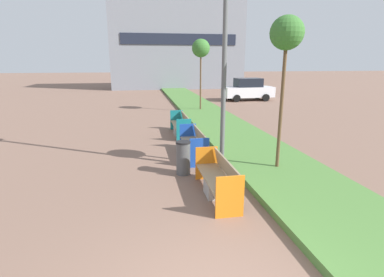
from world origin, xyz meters
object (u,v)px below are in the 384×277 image
street_lamp_post (225,28)px  parked_car_distant (248,90)px  sapling_tree_near (287,37)px  bench_blue_frame (194,146)px  sapling_tree_far (201,49)px  litter_bin (183,158)px  bench_teal_frame (181,127)px  bench_orange_frame (218,181)px

street_lamp_post → parked_car_distant: size_ratio=1.76×
street_lamp_post → sapling_tree_near: size_ratio=1.69×
bench_blue_frame → sapling_tree_near: (2.17, -1.92, 3.51)m
street_lamp_post → sapling_tree_far: 10.80m
bench_blue_frame → litter_bin: bearing=-111.4°
bench_teal_frame → litter_bin: bearing=-97.4°
bench_orange_frame → bench_blue_frame: 3.18m
bench_blue_frame → bench_orange_frame: bearing=-90.0°
litter_bin → sapling_tree_near: size_ratio=0.22×
bench_teal_frame → sapling_tree_far: sapling_tree_far is taller
sapling_tree_near → bench_teal_frame: bearing=112.7°
litter_bin → sapling_tree_far: (2.79, 10.91, 3.47)m
sapling_tree_near → parked_car_distant: size_ratio=1.04×
parked_car_distant → sapling_tree_far: bearing=-136.9°
bench_teal_frame → parked_car_distant: 13.36m
bench_blue_frame → sapling_tree_far: size_ratio=0.49×
bench_orange_frame → sapling_tree_near: bearing=30.1°
bench_blue_frame → litter_bin: (-0.62, -1.59, 0.13)m
sapling_tree_near → parked_car_distant: bearing=72.5°
bench_blue_frame → sapling_tree_far: sapling_tree_far is taller
sapling_tree_far → parked_car_distant: bearing=44.7°
bench_blue_frame → parked_car_distant: (7.32, 14.41, 0.54)m
sapling_tree_far → bench_teal_frame: bearing=-109.7°
bench_teal_frame → parked_car_distant: parked_car_distant is taller
parked_car_distant → bench_orange_frame: bearing=-114.2°
bench_blue_frame → litter_bin: 1.71m
sapling_tree_near → sapling_tree_far: (0.00, 11.24, 0.09)m
sapling_tree_near → street_lamp_post: bearing=160.3°
street_lamp_post → sapling_tree_far: (1.56, 10.68, -0.15)m
parked_car_distant → sapling_tree_near: bearing=-109.1°
sapling_tree_near → sapling_tree_far: 11.24m
bench_orange_frame → litter_bin: 1.71m
bench_orange_frame → bench_teal_frame: (0.00, 6.43, 0.00)m
street_lamp_post → parked_car_distant: (6.71, 15.77, -3.21)m
sapling_tree_far → parked_car_distant: 7.86m
bench_teal_frame → street_lamp_post: size_ratio=0.31×
street_lamp_post → litter_bin: bearing=-169.6°
bench_orange_frame → sapling_tree_far: 13.18m
bench_blue_frame → street_lamp_post: 4.04m
bench_teal_frame → litter_bin: (-0.62, -4.84, 0.12)m
street_lamp_post → parked_car_distant: 17.44m
litter_bin → sapling_tree_near: 4.40m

